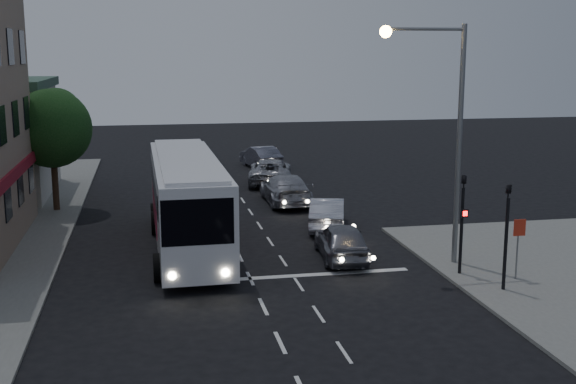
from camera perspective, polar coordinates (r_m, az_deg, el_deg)
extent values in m
plane|color=black|center=(24.59, -2.34, -8.26)|extent=(120.00, 120.00, 0.00)
cube|color=silver|center=(20.91, -0.62, -11.81)|extent=(0.12, 1.60, 0.01)
cube|color=silver|center=(23.66, -1.97, -9.03)|extent=(0.12, 1.60, 0.01)
cube|color=silver|center=(26.46, -3.01, -6.84)|extent=(0.12, 1.60, 0.01)
cube|color=silver|center=(29.31, -3.85, -5.07)|extent=(0.12, 1.60, 0.01)
cube|color=silver|center=(32.18, -4.53, -3.61)|extent=(0.12, 1.60, 0.01)
cube|color=silver|center=(35.08, -5.10, -2.39)|extent=(0.12, 1.60, 0.01)
cube|color=silver|center=(37.99, -5.59, -1.36)|extent=(0.12, 1.60, 0.01)
cube|color=silver|center=(40.91, -6.00, -0.47)|extent=(0.12, 1.60, 0.01)
cube|color=silver|center=(20.34, 4.45, -12.51)|extent=(0.10, 1.50, 0.01)
cube|color=silver|center=(23.03, 2.43, -9.60)|extent=(0.10, 1.50, 0.01)
cube|color=silver|center=(25.79, 0.86, -7.31)|extent=(0.10, 1.50, 0.01)
cube|color=silver|center=(28.60, -0.40, -5.45)|extent=(0.10, 1.50, 0.01)
cube|color=silver|center=(31.44, -1.42, -3.93)|extent=(0.10, 1.50, 0.01)
cube|color=silver|center=(34.31, -2.27, -2.66)|extent=(0.10, 1.50, 0.01)
cube|color=silver|center=(37.20, -2.98, -1.58)|extent=(0.10, 1.50, 0.01)
cube|color=silver|center=(40.11, -3.59, -0.66)|extent=(0.10, 1.50, 0.01)
cube|color=silver|center=(43.03, -4.12, 0.13)|extent=(0.10, 1.50, 0.01)
cube|color=silver|center=(26.80, 1.25, -6.59)|extent=(8.00, 0.35, 0.01)
cube|color=silver|center=(30.30, -7.98, -0.64)|extent=(2.77, 12.63, 3.36)
cube|color=silver|center=(30.00, -8.07, 2.60)|extent=(2.35, 12.20, 0.19)
cube|color=black|center=(24.10, -7.16, -2.36)|extent=(2.42, 0.15, 1.57)
cube|color=black|center=(30.78, -5.61, 0.89)|extent=(0.16, 10.50, 0.94)
cube|color=black|center=(30.65, -10.54, 0.72)|extent=(0.16, 10.50, 0.94)
cube|color=maroon|center=(31.52, -5.65, -1.01)|extent=(0.10, 5.77, 1.47)
cube|color=maroon|center=(31.39, -10.50, -1.19)|extent=(0.10, 5.77, 1.47)
cylinder|color=black|center=(26.36, -10.20, -5.89)|extent=(0.38, 1.05, 1.05)
cylinder|color=black|center=(26.51, -4.49, -5.65)|extent=(0.38, 1.05, 1.05)
cylinder|color=black|center=(33.15, -10.44, -2.40)|extent=(0.38, 1.05, 1.05)
cylinder|color=black|center=(33.28, -5.91, -2.22)|extent=(0.38, 1.05, 1.05)
cylinder|color=black|center=(34.89, -10.48, -1.73)|extent=(0.38, 1.05, 1.05)
cylinder|color=black|center=(35.01, -6.18, -1.56)|extent=(0.38, 1.05, 1.05)
cylinder|color=#FFF2CC|center=(24.46, -9.14, -6.55)|extent=(0.27, 0.06, 0.27)
cylinder|color=#FFF2CC|center=(24.57, -4.96, -6.37)|extent=(0.27, 0.06, 0.27)
imported|color=slate|center=(28.72, 4.26, -3.88)|extent=(2.12, 4.48, 1.48)
imported|color=silver|center=(33.60, 3.11, -1.69)|extent=(2.66, 4.68, 1.46)
imported|color=#95969F|center=(39.11, -0.19, 0.24)|extent=(2.25, 5.50, 1.59)
imported|color=gray|center=(45.04, -1.41, 1.64)|extent=(3.57, 5.95, 1.55)
imported|color=slate|center=(51.16, -2.16, 2.78)|extent=(2.53, 4.98, 1.57)
cylinder|color=black|center=(26.98, 13.54, -3.00)|extent=(0.12, 0.12, 3.20)
imported|color=black|center=(26.57, 13.74, 1.29)|extent=(0.15, 0.18, 0.90)
cube|color=black|center=(26.67, 13.77, -1.63)|extent=(0.25, 0.12, 0.30)
cube|color=#FF0C0C|center=(26.60, 13.83, -1.66)|extent=(0.16, 0.02, 0.18)
cylinder|color=black|center=(25.56, 16.83, -3.95)|extent=(0.12, 0.12, 3.20)
imported|color=black|center=(25.12, 17.09, 0.57)|extent=(0.18, 0.15, 0.90)
cylinder|color=slate|center=(27.02, 17.65, -4.51)|extent=(0.06, 0.06, 2.00)
cube|color=red|center=(26.74, 17.84, -2.69)|extent=(0.45, 0.03, 0.60)
cylinder|color=slate|center=(27.87, 13.36, 3.52)|extent=(0.20, 0.20, 9.00)
cylinder|color=slate|center=(27.07, 10.81, 12.54)|extent=(3.00, 0.12, 0.12)
sphere|color=#FFBF59|center=(26.55, 7.73, 12.45)|extent=(0.44, 0.44, 0.44)
cube|color=maroon|center=(31.82, -20.85, 1.26)|extent=(0.15, 12.00, 0.50)
cube|color=black|center=(30.51, -21.26, -0.69)|extent=(0.06, 1.30, 1.50)
cube|color=black|center=(33.41, -20.39, 0.34)|extent=(0.06, 1.30, 1.50)
cube|color=black|center=(36.33, -19.66, 1.20)|extent=(0.06, 1.30, 1.50)
cube|color=black|center=(30.08, -21.66, 4.92)|extent=(0.06, 1.30, 1.50)
cube|color=black|center=(33.02, -20.74, 5.46)|extent=(0.06, 1.30, 1.50)
cube|color=black|center=(35.98, -19.97, 5.91)|extent=(0.06, 1.30, 1.50)
cube|color=black|center=(32.91, -21.10, 10.66)|extent=(0.06, 1.30, 1.50)
cube|color=black|center=(35.87, -20.28, 10.68)|extent=(0.06, 1.30, 1.50)
cylinder|color=black|center=(38.80, -17.92, 0.70)|extent=(0.32, 0.32, 2.80)
sphere|color=#0E330F|center=(38.42, -18.16, 4.81)|extent=(4.00, 4.00, 4.00)
sphere|color=#275021|center=(38.93, -17.83, 5.94)|extent=(2.60, 2.60, 2.60)
sphere|color=#0E330F|center=(37.83, -18.76, 5.29)|extent=(2.40, 2.40, 2.40)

